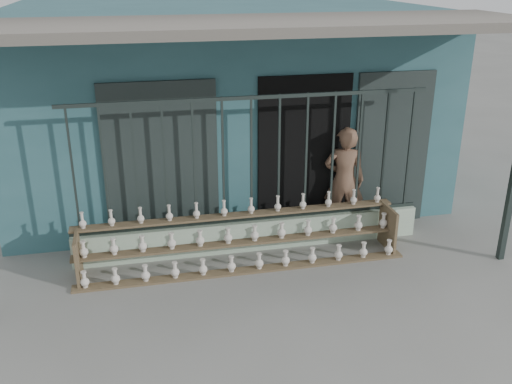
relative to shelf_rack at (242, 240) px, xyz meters
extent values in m
plane|color=slate|center=(0.23, -0.89, -0.36)|extent=(60.00, 60.00, 0.00)
cube|color=#2D5960|center=(0.23, 3.41, 1.24)|extent=(7.00, 5.00, 3.20)
cube|color=black|center=(1.13, 0.93, 0.84)|extent=(1.40, 0.12, 2.40)
cube|color=black|center=(-0.97, 0.89, 0.84)|extent=(1.60, 0.08, 2.40)
cube|color=black|center=(2.53, 0.89, 0.84)|extent=(1.20, 0.08, 2.40)
cube|color=#59544C|center=(0.23, 0.31, 2.79)|extent=(7.40, 2.00, 0.12)
cube|color=#B1CDAF|center=(0.23, 0.41, -0.14)|extent=(5.00, 0.20, 0.45)
cube|color=#283330|center=(-2.12, 0.41, 0.99)|extent=(0.03, 0.03, 1.80)
cube|color=#283330|center=(-1.73, 0.41, 0.99)|extent=(0.03, 0.03, 1.80)
cube|color=#283330|center=(-1.34, 0.41, 0.99)|extent=(0.03, 0.03, 1.80)
cube|color=#283330|center=(-0.95, 0.41, 0.99)|extent=(0.03, 0.03, 1.80)
cube|color=#283330|center=(-0.56, 0.41, 0.99)|extent=(0.03, 0.03, 1.80)
cube|color=#283330|center=(-0.17, 0.41, 0.99)|extent=(0.03, 0.03, 1.80)
cube|color=#283330|center=(0.23, 0.41, 0.99)|extent=(0.03, 0.03, 1.80)
cube|color=#283330|center=(0.62, 0.41, 0.99)|extent=(0.03, 0.03, 1.80)
cube|color=#283330|center=(1.01, 0.41, 0.99)|extent=(0.03, 0.03, 1.80)
cube|color=#283330|center=(1.40, 0.41, 0.99)|extent=(0.03, 0.03, 1.80)
cube|color=#283330|center=(1.79, 0.41, 0.99)|extent=(0.03, 0.03, 1.80)
cube|color=#283330|center=(2.18, 0.41, 0.99)|extent=(0.03, 0.03, 1.80)
cube|color=#283330|center=(2.58, 0.41, 0.99)|extent=(0.03, 0.03, 1.80)
cube|color=#283330|center=(0.23, 0.41, 1.86)|extent=(5.00, 0.04, 0.05)
cube|color=#283330|center=(0.23, 0.41, 0.11)|extent=(5.00, 0.04, 0.05)
cube|color=brown|center=(0.00, -0.24, -0.35)|extent=(4.50, 0.18, 0.03)
cube|color=brown|center=(0.00, 0.01, -0.05)|extent=(4.50, 0.18, 0.03)
cube|color=brown|center=(0.00, 0.26, 0.25)|extent=(4.50, 0.18, 0.03)
cube|color=brown|center=(-2.15, 0.01, -0.04)|extent=(0.04, 0.55, 0.64)
cube|color=brown|center=(2.15, 0.01, -0.04)|extent=(0.04, 0.55, 0.64)
imported|color=brown|center=(1.71, 0.69, 0.47)|extent=(0.70, 0.56, 1.66)
camera|label=1|loc=(-1.30, -6.84, 3.48)|focal=40.00mm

